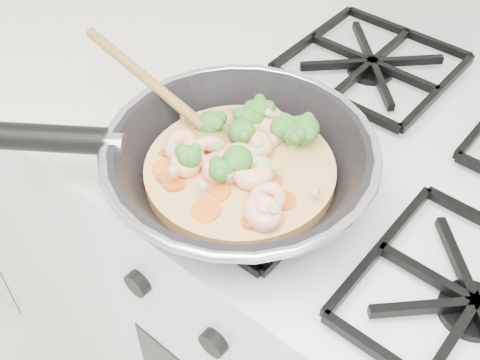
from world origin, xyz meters
The scene contains 3 objects.
stove centered at (0.00, 1.70, 0.46)m, with size 0.60×0.60×0.92m.
counter_left centered at (-0.80, 1.70, 0.45)m, with size 1.00×0.60×0.90m.
skillet centered at (-0.14, 1.52, 0.96)m, with size 0.45×0.36×0.09m.
Camera 1 is at (0.17, 1.15, 1.43)m, focal length 43.61 mm.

